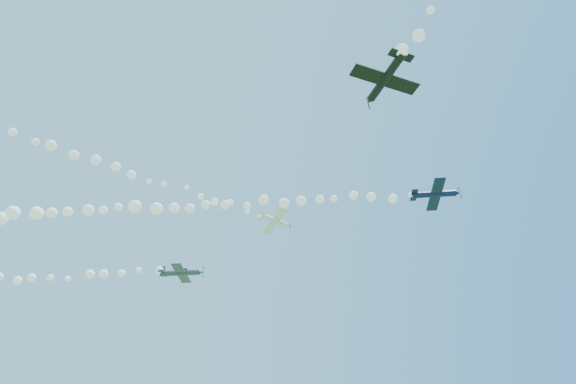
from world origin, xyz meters
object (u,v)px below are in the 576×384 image
object	(u,v)px
plane_grey	(181,273)
plane_black	(385,79)
plane_navy	(435,194)
plane_white	(275,220)

from	to	relation	value
plane_grey	plane_black	size ratio (longest dim) A/B	1.08
plane_navy	plane_grey	bearing A→B (deg)	167.28
plane_navy	plane_grey	distance (m)	42.59
plane_white	plane_black	world-z (taller)	plane_white
plane_black	plane_navy	bearing A→B (deg)	-47.72
plane_white	plane_black	size ratio (longest dim) A/B	0.87
plane_navy	plane_black	distance (m)	31.62
plane_white	plane_navy	size ratio (longest dim) A/B	0.79
plane_black	plane_grey	bearing A→B (deg)	11.48
plane_white	plane_grey	bearing A→B (deg)	146.27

